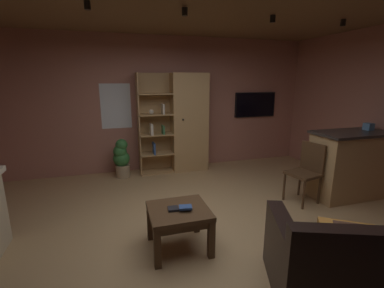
{
  "coord_description": "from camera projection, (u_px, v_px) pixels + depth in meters",
  "views": [
    {
      "loc": [
        -0.95,
        -2.81,
        1.86
      ],
      "look_at": [
        0.0,
        0.4,
        1.05
      ],
      "focal_mm": 25.01,
      "sensor_mm": 36.0,
      "label": 1
    }
  ],
  "objects": [
    {
      "name": "floor",
      "position": [
        201.0,
        234.0,
        3.32
      ],
      "size": [
        6.4,
        5.34,
        0.02
      ],
      "primitive_type": "cube",
      "color": "tan",
      "rests_on": "ground"
    },
    {
      "name": "wall_back",
      "position": [
        161.0,
        105.0,
        5.52
      ],
      "size": [
        6.52,
        0.06,
        2.7
      ],
      "primitive_type": "cube",
      "color": "#AD7060",
      "rests_on": "ground"
    },
    {
      "name": "window_pane_back",
      "position": [
        116.0,
        106.0,
        5.24
      ],
      "size": [
        0.58,
        0.01,
        0.88
      ],
      "primitive_type": "cube",
      "color": "white"
    },
    {
      "name": "bookshelf_cabinet",
      "position": [
        185.0,
        123.0,
        5.47
      ],
      "size": [
        1.4,
        0.41,
        1.99
      ],
      "color": "tan",
      "rests_on": "ground"
    },
    {
      "name": "kitchen_bar_counter",
      "position": [
        356.0,
        164.0,
        4.31
      ],
      "size": [
        1.48,
        0.63,
        1.07
      ],
      "color": "tan",
      "rests_on": "ground"
    },
    {
      "name": "tissue_box",
      "position": [
        369.0,
        127.0,
        4.28
      ],
      "size": [
        0.12,
        0.12,
        0.11
      ],
      "primitive_type": "cube",
      "rotation": [
        0.0,
        0.0,
        0.03
      ],
      "color": "#598CBF",
      "rests_on": "kitchen_bar_counter"
    },
    {
      "name": "leather_couch",
      "position": [
        366.0,
        267.0,
        2.27
      ],
      "size": [
        1.74,
        1.35,
        0.84
      ],
      "color": "black",
      "rests_on": "ground"
    },
    {
      "name": "coffee_table",
      "position": [
        179.0,
        217.0,
        2.95
      ],
      "size": [
        0.65,
        0.6,
        0.48
      ],
      "color": "#4C331E",
      "rests_on": "ground"
    },
    {
      "name": "table_book_0",
      "position": [
        173.0,
        209.0,
        2.91
      ],
      "size": [
        0.12,
        0.12,
        0.03
      ],
      "primitive_type": "cube",
      "rotation": [
        0.0,
        0.0,
        -0.09
      ],
      "color": "black",
      "rests_on": "coffee_table"
    },
    {
      "name": "table_book_1",
      "position": [
        185.0,
        207.0,
        2.89
      ],
      "size": [
        0.15,
        0.12,
        0.02
      ],
      "primitive_type": "cube",
      "rotation": [
        0.0,
        0.0,
        -0.16
      ],
      "color": "#2D4C8C",
      "rests_on": "coffee_table"
    },
    {
      "name": "dining_chair",
      "position": [
        307.0,
        169.0,
        4.1
      ],
      "size": [
        0.51,
        0.51,
        0.92
      ],
      "color": "#4C331E",
      "rests_on": "ground"
    },
    {
      "name": "potted_floor_plant",
      "position": [
        121.0,
        158.0,
        5.16
      ],
      "size": [
        0.32,
        0.32,
        0.76
      ],
      "color": "#9E896B",
      "rests_on": "ground"
    },
    {
      "name": "wall_mounted_tv",
      "position": [
        255.0,
        105.0,
        6.07
      ],
      "size": [
        0.98,
        0.06,
        0.55
      ],
      "color": "black"
    },
    {
      "name": "track_light_spot_1",
      "position": [
        87.0,
        5.0,
        2.86
      ],
      "size": [
        0.07,
        0.07,
        0.09
      ],
      "primitive_type": "cylinder",
      "color": "black"
    },
    {
      "name": "track_light_spot_2",
      "position": [
        185.0,
        12.0,
        3.13
      ],
      "size": [
        0.07,
        0.07,
        0.09
      ],
      "primitive_type": "cylinder",
      "color": "black"
    },
    {
      "name": "track_light_spot_3",
      "position": [
        273.0,
        19.0,
        3.5
      ],
      "size": [
        0.07,
        0.07,
        0.09
      ],
      "primitive_type": "cylinder",
      "color": "black"
    },
    {
      "name": "track_light_spot_4",
      "position": [
        343.0,
        23.0,
        3.75
      ],
      "size": [
        0.07,
        0.07,
        0.09
      ],
      "primitive_type": "cylinder",
      "color": "black"
    }
  ]
}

